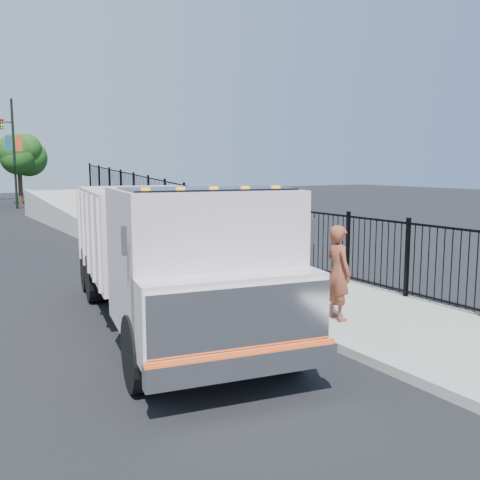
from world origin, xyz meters
TOP-DOWN VIEW (x-y plane):
  - ground at (0.00, 0.00)m, footprint 120.00×120.00m
  - sidewalk at (1.93, -2.00)m, footprint 3.55×12.00m
  - curb at (0.00, -2.00)m, footprint 0.30×12.00m
  - ramp at (2.12, 16.00)m, footprint 3.95×24.06m
  - iron_fence at (3.55, 12.00)m, footprint 0.10×28.00m
  - truck at (-1.95, 1.09)m, footprint 4.01×8.64m
  - worker at (0.92, -0.59)m, footprint 0.55×0.75m
  - debris at (2.02, 1.12)m, footprint 0.29×0.29m
  - light_pole_1 at (0.01, 34.09)m, footprint 3.78×0.22m
  - tree_1 at (1.41, 39.09)m, footprint 2.85×2.85m

SIDE VIEW (x-z plane):
  - ground at x=0.00m, z-range 0.00..0.00m
  - ramp at x=2.12m, z-range -1.60..1.60m
  - sidewalk at x=1.93m, z-range 0.00..0.12m
  - curb at x=0.00m, z-range 0.00..0.16m
  - debris at x=2.02m, z-range 0.12..0.19m
  - iron_fence at x=3.55m, z-range 0.00..1.80m
  - worker at x=0.92m, z-range 0.12..2.01m
  - truck at x=-1.95m, z-range 0.18..3.03m
  - tree_1 at x=1.41m, z-range 1.25..6.67m
  - light_pole_1 at x=0.01m, z-range 0.36..8.36m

